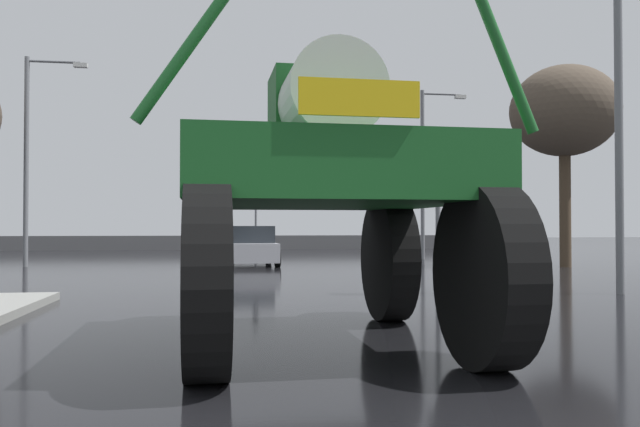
% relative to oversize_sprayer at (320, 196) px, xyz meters
% --- Properties ---
extents(ground_plane, '(120.00, 120.00, 0.00)m').
position_rel_oversize_sprayer_xyz_m(ground_plane, '(-0.48, 12.15, -1.91)').
color(ground_plane, black).
extents(oversize_sprayer, '(4.17, 5.69, 4.49)m').
position_rel_oversize_sprayer_xyz_m(oversize_sprayer, '(0.00, 0.00, 0.00)').
color(oversize_sprayer, black).
rests_on(oversize_sprayer, ground).
extents(sedan_ahead, '(2.06, 4.19, 1.52)m').
position_rel_oversize_sprayer_xyz_m(sedan_ahead, '(-0.19, 16.76, -1.19)').
color(sedan_ahead, '#B7B7BF').
rests_on(sedan_ahead, ground).
extents(traffic_signal_near_right, '(0.24, 0.54, 3.55)m').
position_rel_oversize_sprayer_xyz_m(traffic_signal_near_right, '(3.40, 5.45, 0.68)').
color(traffic_signal_near_right, slate).
rests_on(traffic_signal_near_right, ground).
extents(traffic_signal_far_left, '(0.24, 0.55, 3.35)m').
position_rel_oversize_sprayer_xyz_m(traffic_signal_far_left, '(0.30, 23.36, 0.53)').
color(traffic_signal_far_left, slate).
rests_on(traffic_signal_far_left, ground).
extents(streetlight_near_right, '(2.15, 0.24, 8.38)m').
position_rel_oversize_sprayer_xyz_m(streetlight_near_right, '(7.68, 4.99, 2.77)').
color(streetlight_near_right, slate).
rests_on(streetlight_near_right, ground).
extents(streetlight_far_left, '(2.26, 0.24, 7.85)m').
position_rel_oversize_sprayer_xyz_m(streetlight_far_left, '(-8.35, 17.06, 2.51)').
color(streetlight_far_left, slate).
rests_on(streetlight_far_left, ground).
extents(streetlight_far_right, '(2.16, 0.24, 7.73)m').
position_rel_oversize_sprayer_xyz_m(streetlight_far_right, '(7.91, 20.06, 2.43)').
color(streetlight_far_right, slate).
rests_on(streetlight_far_right, ground).
extents(bare_tree_right, '(3.96, 3.96, 7.47)m').
position_rel_oversize_sprayer_xyz_m(bare_tree_right, '(11.25, 13.94, 3.83)').
color(bare_tree_right, '#473828').
rests_on(bare_tree_right, ground).
extents(roadside_barrier, '(30.36, 0.24, 0.90)m').
position_rel_oversize_sprayer_xyz_m(roadside_barrier, '(-0.48, 33.76, -1.46)').
color(roadside_barrier, '#59595B').
rests_on(roadside_barrier, ground).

